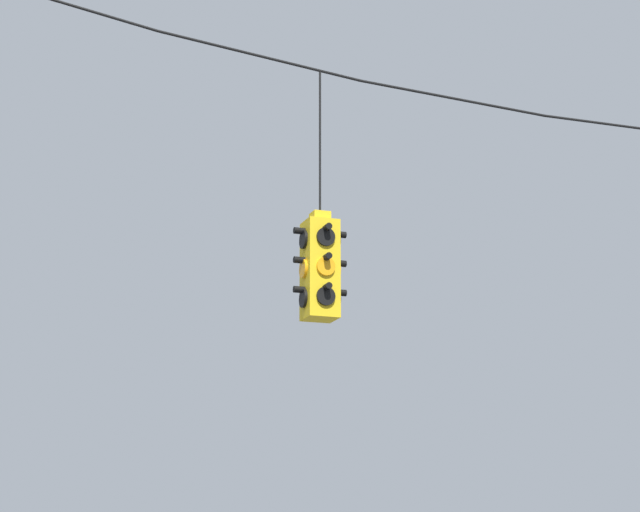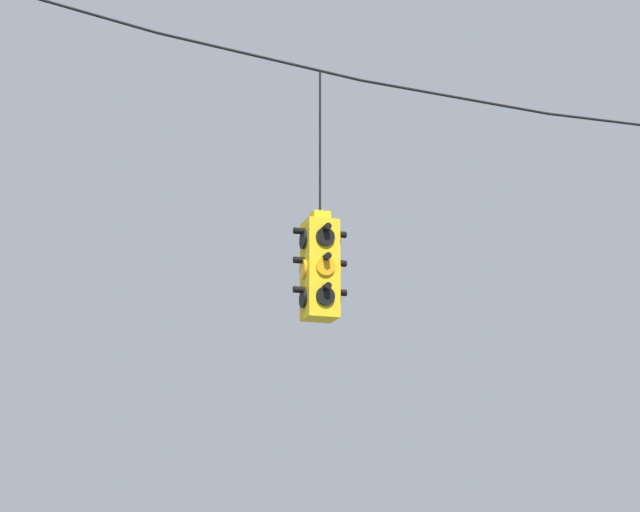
% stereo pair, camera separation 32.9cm
% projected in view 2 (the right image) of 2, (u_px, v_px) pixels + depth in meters
% --- Properties ---
extents(span_wire, '(16.04, 0.03, 0.79)m').
position_uv_depth(span_wire, '(633.00, 104.00, 14.82)').
color(span_wire, black).
extents(traffic_light_over_intersection, '(0.58, 0.58, 2.77)m').
position_uv_depth(traffic_light_over_intersection, '(320.00, 268.00, 13.10)').
color(traffic_light_over_intersection, yellow).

